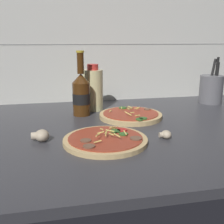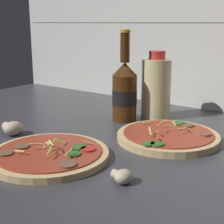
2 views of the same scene
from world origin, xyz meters
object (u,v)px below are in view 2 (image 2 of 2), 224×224
oil_bottle (156,88)px  mushroom_left (12,128)px  pizza_near (49,154)px  mushroom_right (122,176)px  pizza_far (168,136)px  beer_bottle (125,90)px

oil_bottle → mushroom_left: (-21.05, -35.41, -7.29)cm
pizza_near → mushroom_right: (18.87, -0.33, 0.44)cm
oil_bottle → mushroom_left: size_ratio=3.73×
oil_bottle → mushroom_left: 41.83cm
mushroom_left → pizza_far: bearing=30.3°
mushroom_right → pizza_near: bearing=179.0°
beer_bottle → oil_bottle: 9.68cm
pizza_far → mushroom_right: size_ratio=6.40×
pizza_near → oil_bottle: bearing=86.7°
pizza_near → mushroom_left: 19.49cm
mushroom_left → mushroom_right: mushroom_left is taller
pizza_far → beer_bottle: beer_bottle is taller
pizza_far → mushroom_left: pizza_far is taller
pizza_near → oil_bottle: size_ratio=1.28×
mushroom_right → oil_bottle: bearing=112.0°
mushroom_right → pizza_far: bearing=99.3°
pizza_near → beer_bottle: bearing=96.1°
pizza_near → beer_bottle: 34.18cm
mushroom_left → pizza_near: bearing=-15.8°
pizza_near → mushroom_left: (-18.73, 5.32, 0.93)cm
pizza_far → beer_bottle: 21.52cm
pizza_near → oil_bottle: (2.32, 40.73, 8.22)cm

